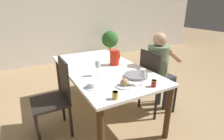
# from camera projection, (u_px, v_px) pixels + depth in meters

# --- Properties ---
(ground_plane) EXTENTS (20.00, 20.00, 0.00)m
(ground_plane) POSITION_uv_depth(u_px,v_px,m) (103.00, 112.00, 2.67)
(ground_plane) COLOR tan
(wall_back) EXTENTS (10.00, 0.06, 2.60)m
(wall_back) POSITION_uv_depth(u_px,v_px,m) (54.00, 15.00, 4.57)
(wall_back) COLOR silver
(wall_back) RESTS_ON ground_plane
(dining_table) EXTENTS (0.99, 1.81, 0.73)m
(dining_table) POSITION_uv_depth(u_px,v_px,m) (103.00, 73.00, 2.45)
(dining_table) COLOR white
(dining_table) RESTS_ON ground_plane
(chair_person_side) EXTENTS (0.42, 0.42, 0.95)m
(chair_person_side) POSITION_uv_depth(u_px,v_px,m) (154.00, 81.00, 2.54)
(chair_person_side) COLOR black
(chair_person_side) RESTS_ON ground_plane
(chair_opposite) EXTENTS (0.42, 0.42, 0.95)m
(chair_opposite) POSITION_uv_depth(u_px,v_px,m) (56.00, 96.00, 2.11)
(chair_opposite) COLOR black
(chair_opposite) RESTS_ON ground_plane
(person_seated) EXTENTS (0.39, 0.41, 1.19)m
(person_seated) POSITION_uv_depth(u_px,v_px,m) (159.00, 66.00, 2.53)
(person_seated) COLOR #33333D
(person_seated) RESTS_ON ground_plane
(red_pitcher) EXTENTS (0.16, 0.14, 0.22)m
(red_pitcher) POSITION_uv_depth(u_px,v_px,m) (115.00, 57.00, 2.48)
(red_pitcher) COLOR red
(red_pitcher) RESTS_ON dining_table
(wine_glass_water) EXTENTS (0.06, 0.06, 0.19)m
(wine_glass_water) POSITION_uv_depth(u_px,v_px,m) (98.00, 65.00, 2.09)
(wine_glass_water) COLOR white
(wine_glass_water) RESTS_ON dining_table
(wine_glass_juice) EXTENTS (0.06, 0.06, 0.19)m
(wine_glass_juice) POSITION_uv_depth(u_px,v_px,m) (143.00, 74.00, 1.83)
(wine_glass_juice) COLOR white
(wine_glass_juice) RESTS_ON dining_table
(teacup_near_person) EXTENTS (0.15, 0.15, 0.06)m
(teacup_near_person) POSITION_uv_depth(u_px,v_px,m) (92.00, 85.00, 1.82)
(teacup_near_person) COLOR silver
(teacup_near_person) RESTS_ON dining_table
(teacup_across) EXTENTS (0.15, 0.15, 0.06)m
(teacup_across) POSITION_uv_depth(u_px,v_px,m) (115.00, 58.00, 2.74)
(teacup_across) COLOR silver
(teacup_across) RESTS_ON dining_table
(serving_tray) EXTENTS (0.29, 0.29, 0.03)m
(serving_tray) POSITION_uv_depth(u_px,v_px,m) (136.00, 76.00, 2.10)
(serving_tray) COLOR gray
(serving_tray) RESTS_ON dining_table
(bread_plate) EXTENTS (0.20, 0.20, 0.09)m
(bread_plate) POSITION_uv_depth(u_px,v_px,m) (125.00, 84.00, 1.85)
(bread_plate) COLOR silver
(bread_plate) RESTS_ON dining_table
(jam_jar_amber) EXTENTS (0.06, 0.06, 0.07)m
(jam_jar_amber) POSITION_uv_depth(u_px,v_px,m) (115.00, 95.00, 1.59)
(jam_jar_amber) COLOR gold
(jam_jar_amber) RESTS_ON dining_table
(jam_jar_red) EXTENTS (0.06, 0.06, 0.07)m
(jam_jar_red) POSITION_uv_depth(u_px,v_px,m) (154.00, 83.00, 1.84)
(jam_jar_red) COLOR #A81E1E
(jam_jar_red) RESTS_ON dining_table
(potted_plant) EXTENTS (0.49, 0.49, 0.84)m
(potted_plant) POSITION_uv_depth(u_px,v_px,m) (110.00, 41.00, 5.10)
(potted_plant) COLOR beige
(potted_plant) RESTS_ON ground_plane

